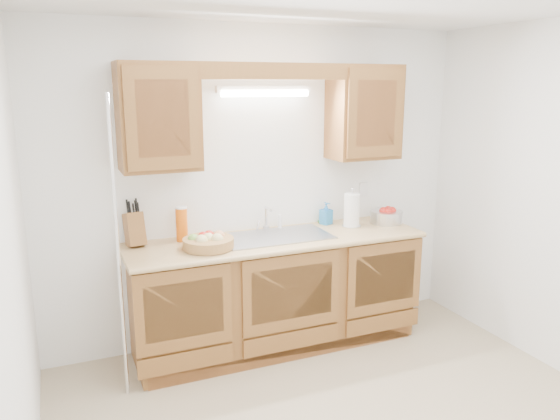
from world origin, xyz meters
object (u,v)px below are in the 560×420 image
knife_block (134,229)px  apple_bowl (386,216)px  paper_towel (352,211)px  fruit_basket (208,242)px

knife_block → apple_bowl: knife_block is taller
knife_block → paper_towel: bearing=-12.6°
paper_towel → apple_bowl: bearing=-1.0°
knife_block → paper_towel: 1.73m
paper_towel → apple_bowl: (0.34, -0.01, -0.08)m
fruit_basket → apple_bowl: (1.59, 0.13, 0.01)m
fruit_basket → paper_towel: size_ratio=1.22×
paper_towel → apple_bowl: 0.35m
fruit_basket → apple_bowl: apple_bowl is taller
paper_towel → apple_bowl: size_ratio=1.04×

